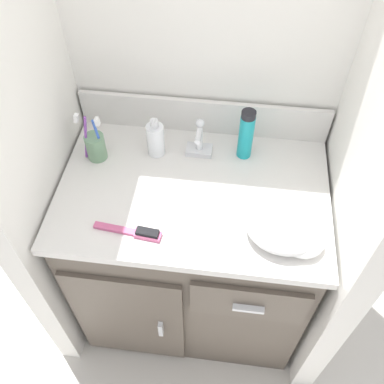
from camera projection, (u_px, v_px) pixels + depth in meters
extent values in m
plane|color=beige|center=(193.00, 299.00, 2.02)|extent=(6.00, 6.00, 0.00)
cube|color=silver|center=(206.00, 55.00, 1.38)|extent=(1.06, 0.08, 2.20)
cube|color=silver|center=(22.00, 110.00, 1.21)|extent=(0.08, 0.66, 2.20)
cube|color=silver|center=(376.00, 141.00, 1.13)|extent=(0.08, 0.66, 2.20)
cube|color=brown|center=(193.00, 257.00, 1.72)|extent=(0.85, 0.54, 0.79)
cube|color=brown|center=(129.00, 320.00, 1.59)|extent=(0.41, 0.02, 0.63)
cube|color=brown|center=(249.00, 304.00, 1.35)|extent=(0.37, 0.02, 0.19)
cube|color=silver|center=(161.00, 329.00, 1.57)|extent=(0.02, 0.02, 0.09)
cube|color=silver|center=(248.00, 309.00, 1.34)|extent=(0.10, 0.02, 0.01)
cube|color=silver|center=(193.00, 192.00, 1.40)|extent=(0.88, 0.58, 0.03)
ellipsoid|color=beige|center=(193.00, 208.00, 1.47)|extent=(0.36, 0.28, 0.21)
cylinder|color=silver|center=(193.00, 225.00, 1.55)|extent=(0.03, 0.03, 0.01)
cube|color=silver|center=(203.00, 116.00, 1.51)|extent=(0.88, 0.02, 0.13)
cube|color=silver|center=(199.00, 150.00, 1.48)|extent=(0.09, 0.06, 0.02)
cylinder|color=silver|center=(199.00, 139.00, 1.44)|extent=(0.02, 0.02, 0.08)
cylinder|color=silver|center=(198.00, 136.00, 1.39)|extent=(0.02, 0.06, 0.02)
sphere|color=silver|center=(200.00, 123.00, 1.40)|extent=(0.03, 0.03, 0.03)
cylinder|color=gray|center=(96.00, 147.00, 1.44)|extent=(0.07, 0.07, 0.09)
cylinder|color=blue|center=(99.00, 140.00, 1.41)|extent=(0.03, 0.01, 0.16)
cube|color=white|center=(97.00, 122.00, 1.34)|extent=(0.01, 0.02, 0.03)
cylinder|color=purple|center=(86.00, 138.00, 1.40)|extent=(0.03, 0.02, 0.17)
cube|color=white|center=(76.00, 118.00, 1.34)|extent=(0.02, 0.02, 0.03)
cylinder|color=white|center=(156.00, 140.00, 1.45)|extent=(0.06, 0.06, 0.12)
cylinder|color=silver|center=(154.00, 124.00, 1.39)|extent=(0.03, 0.03, 0.03)
cylinder|color=silver|center=(153.00, 124.00, 1.37)|extent=(0.01, 0.03, 0.01)
cylinder|color=teal|center=(246.00, 137.00, 1.42)|extent=(0.05, 0.05, 0.17)
cylinder|color=black|center=(249.00, 115.00, 1.35)|extent=(0.05, 0.05, 0.02)
cube|color=#C1517F|center=(115.00, 229.00, 1.28)|extent=(0.13, 0.03, 0.01)
cube|color=#C1517F|center=(148.00, 235.00, 1.26)|extent=(0.08, 0.04, 0.02)
cube|color=black|center=(147.00, 232.00, 1.25)|extent=(0.07, 0.03, 0.01)
ellipsoid|color=white|center=(285.00, 226.00, 1.24)|extent=(0.23, 0.20, 0.09)
ellipsoid|color=white|center=(302.00, 238.00, 1.23)|extent=(0.14, 0.14, 0.06)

